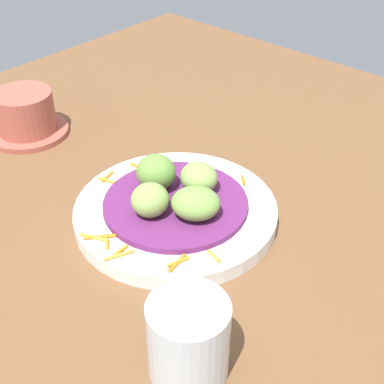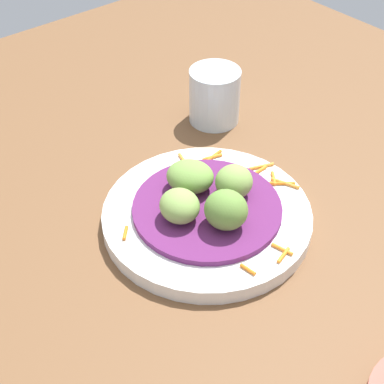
{
  "view_description": "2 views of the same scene",
  "coord_description": "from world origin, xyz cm",
  "px_view_note": "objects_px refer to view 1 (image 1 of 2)",
  "views": [
    {
      "loc": [
        -35.58,
        -32.92,
        43.12
      ],
      "look_at": [
        2.17,
        0.86,
        6.44
      ],
      "focal_mm": 52.13,
      "sensor_mm": 36.0,
      "label": 1
    },
    {
      "loc": [
        33.43,
        38.33,
        48.42
      ],
      "look_at": [
        2.48,
        1.38,
        6.22
      ],
      "focal_mm": 54.3,
      "sensor_mm": 36.0,
      "label": 2
    }
  ],
  "objects_px": {
    "main_plate": "(176,212)",
    "guac_scoop_center": "(156,172)",
    "guac_scoop_right": "(150,200)",
    "water_glass": "(188,339)",
    "guac_scoop_back": "(196,203)",
    "terracotta_bowl": "(26,116)",
    "guac_scoop_left": "(199,177)"
  },
  "relations": [
    {
      "from": "guac_scoop_center",
      "to": "water_glass",
      "type": "bearing_deg",
      "value": -128.77
    },
    {
      "from": "guac_scoop_back",
      "to": "water_glass",
      "type": "xyz_separation_m",
      "value": [
        -0.14,
        -0.12,
        -0.0
      ]
    },
    {
      "from": "guac_scoop_right",
      "to": "water_glass",
      "type": "xyz_separation_m",
      "value": [
        -0.11,
        -0.16,
        -0.01
      ]
    },
    {
      "from": "guac_scoop_left",
      "to": "terracotta_bowl",
      "type": "relative_size",
      "value": 0.4
    },
    {
      "from": "main_plate",
      "to": "water_glass",
      "type": "xyz_separation_m",
      "value": [
        -0.15,
        -0.15,
        0.03
      ]
    },
    {
      "from": "main_plate",
      "to": "guac_scoop_center",
      "type": "relative_size",
      "value": 5.03
    },
    {
      "from": "guac_scoop_left",
      "to": "terracotta_bowl",
      "type": "distance_m",
      "value": 0.3
    },
    {
      "from": "main_plate",
      "to": "water_glass",
      "type": "relative_size",
      "value": 3.08
    },
    {
      "from": "guac_scoop_right",
      "to": "guac_scoop_back",
      "type": "distance_m",
      "value": 0.05
    },
    {
      "from": "guac_scoop_back",
      "to": "guac_scoop_right",
      "type": "bearing_deg",
      "value": 127.29
    },
    {
      "from": "guac_scoop_back",
      "to": "terracotta_bowl",
      "type": "relative_size",
      "value": 0.47
    },
    {
      "from": "guac_scoop_right",
      "to": "guac_scoop_back",
      "type": "bearing_deg",
      "value": -52.71
    },
    {
      "from": "guac_scoop_left",
      "to": "guac_scoop_center",
      "type": "distance_m",
      "value": 0.05
    },
    {
      "from": "main_plate",
      "to": "guac_scoop_left",
      "type": "xyz_separation_m",
      "value": [
        0.04,
        -0.0,
        0.03
      ]
    },
    {
      "from": "terracotta_bowl",
      "to": "guac_scoop_left",
      "type": "bearing_deg",
      "value": -83.64
    },
    {
      "from": "guac_scoop_right",
      "to": "guac_scoop_back",
      "type": "relative_size",
      "value": 0.79
    },
    {
      "from": "guac_scoop_center",
      "to": "water_glass",
      "type": "relative_size",
      "value": 0.61
    },
    {
      "from": "main_plate",
      "to": "guac_scoop_back",
      "type": "distance_m",
      "value": 0.05
    },
    {
      "from": "main_plate",
      "to": "guac_scoop_center",
      "type": "distance_m",
      "value": 0.05
    },
    {
      "from": "main_plate",
      "to": "guac_scoop_back",
      "type": "height_order",
      "value": "guac_scoop_back"
    },
    {
      "from": "guac_scoop_left",
      "to": "guac_scoop_back",
      "type": "distance_m",
      "value": 0.05
    },
    {
      "from": "guac_scoop_right",
      "to": "main_plate",
      "type": "bearing_deg",
      "value": -7.71
    },
    {
      "from": "guac_scoop_center",
      "to": "terracotta_bowl",
      "type": "distance_m",
      "value": 0.26
    },
    {
      "from": "guac_scoop_back",
      "to": "main_plate",
      "type": "bearing_deg",
      "value": 82.29
    },
    {
      "from": "guac_scoop_left",
      "to": "guac_scoop_back",
      "type": "bearing_deg",
      "value": -142.71
    },
    {
      "from": "guac_scoop_center",
      "to": "guac_scoop_right",
      "type": "relative_size",
      "value": 1.1
    },
    {
      "from": "guac_scoop_right",
      "to": "guac_scoop_back",
      "type": "xyz_separation_m",
      "value": [
        0.03,
        -0.04,
        -0.0
      ]
    },
    {
      "from": "terracotta_bowl",
      "to": "guac_scoop_back",
      "type": "bearing_deg",
      "value": -91.1
    },
    {
      "from": "guac_scoop_center",
      "to": "water_glass",
      "type": "distance_m",
      "value": 0.24
    },
    {
      "from": "guac_scoop_left",
      "to": "guac_scoop_center",
      "type": "relative_size",
      "value": 0.98
    },
    {
      "from": "guac_scoop_right",
      "to": "water_glass",
      "type": "distance_m",
      "value": 0.19
    },
    {
      "from": "guac_scoop_left",
      "to": "guac_scoop_center",
      "type": "bearing_deg",
      "value": 127.29
    }
  ]
}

